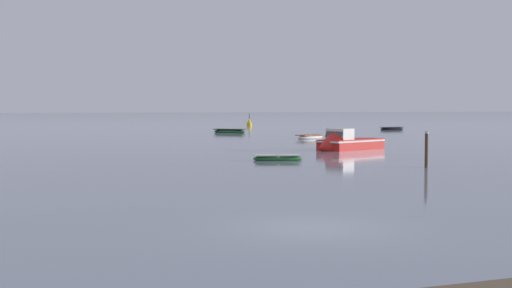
% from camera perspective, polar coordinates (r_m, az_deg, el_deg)
% --- Properties ---
extents(ground_plane, '(800.00, 800.00, 0.00)m').
position_cam_1_polar(ground_plane, '(18.94, 4.67, -6.86)').
color(ground_plane, gray).
extents(rowboat_moored_0, '(3.95, 2.81, 0.59)m').
position_cam_1_polar(rowboat_moored_0, '(72.13, 4.49, 0.57)').
color(rowboat_moored_0, white).
rests_on(rowboat_moored_0, ground).
extents(rowboat_moored_3, '(3.68, 1.52, 0.57)m').
position_cam_1_polar(rowboat_moored_3, '(102.23, 11.08, 1.24)').
color(rowboat_moored_3, black).
rests_on(rowboat_moored_3, ground).
extents(rowboat_moored_5, '(3.23, 1.91, 0.48)m').
position_cam_1_polar(rowboat_moored_5, '(42.57, 1.80, -1.17)').
color(rowboat_moored_5, '#23602D').
rests_on(rowboat_moored_5, ground).
extents(rowboat_moored_7, '(4.17, 3.97, 0.68)m').
position_cam_1_polar(rowboat_moored_7, '(88.66, -2.18, 1.05)').
color(rowboat_moored_7, '#23602D').
rests_on(rowboat_moored_7, ground).
extents(motorboat_moored_0, '(6.82, 4.50, 2.46)m').
position_cam_1_polar(motorboat_moored_0, '(53.19, 7.12, -0.09)').
color(motorboat_moored_0, red).
rests_on(motorboat_moored_0, ground).
extents(channel_buoy, '(0.90, 0.90, 2.30)m').
position_cam_1_polar(channel_buoy, '(121.51, -0.56, 1.72)').
color(channel_buoy, gold).
rests_on(channel_buoy, ground).
extents(mooring_post_near, '(0.22, 0.22, 2.15)m').
position_cam_1_polar(mooring_post_near, '(38.54, 13.81, -0.53)').
color(mooring_post_near, '#483323').
rests_on(mooring_post_near, ground).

